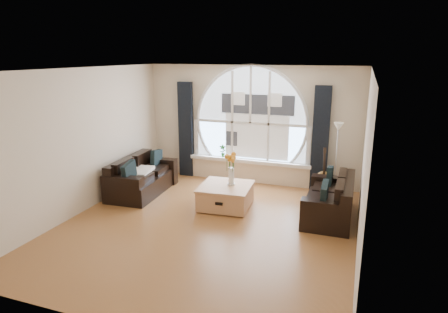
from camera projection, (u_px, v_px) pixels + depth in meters
ground at (207, 227)px, 6.85m from camera, size 5.00×5.50×0.01m
ceiling at (205, 69)px, 6.16m from camera, size 5.00×5.50×0.01m
wall_back at (251, 125)px, 9.01m from camera, size 5.00×0.01×2.70m
wall_front at (105, 214)px, 4.00m from camera, size 5.00×0.01×2.70m
wall_left at (83, 141)px, 7.32m from camera, size 0.01×5.50×2.70m
wall_right at (364, 166)px, 5.69m from camera, size 0.01×5.50×2.70m
attic_slope at (348, 97)px, 5.53m from camera, size 0.92×5.50×0.72m
arched_window at (251, 113)px, 8.91m from camera, size 2.60×0.06×2.15m
window_sill at (249, 161)px, 9.13m from camera, size 2.90×0.22×0.08m
window_frame at (250, 113)px, 8.88m from camera, size 2.76×0.08×2.15m
neighbor_house at (257, 119)px, 8.88m from camera, size 1.70×0.02×1.50m
curtain_left at (186, 130)px, 9.47m from camera, size 0.35×0.12×2.30m
curtain_right at (320, 139)px, 8.43m from camera, size 0.35×0.12×2.30m
sofa_left at (142, 175)px, 8.43m from camera, size 0.95×1.76×0.76m
sofa_right at (329, 196)px, 7.16m from camera, size 0.83×1.65×0.73m
coffee_chest at (226, 195)px, 7.68m from camera, size 1.06×1.06×0.48m
throw_blanket at (138, 171)px, 8.34m from camera, size 0.61×0.61×0.10m
vase_flowers at (231, 166)px, 7.58m from camera, size 0.24×0.24×0.70m
floor_lamp at (336, 161)px, 8.04m from camera, size 0.24×0.24×1.60m
guitar at (324, 171)px, 8.29m from camera, size 0.41×0.33×1.06m
potted_plant at (223, 151)px, 9.30m from camera, size 0.19×0.16×0.30m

